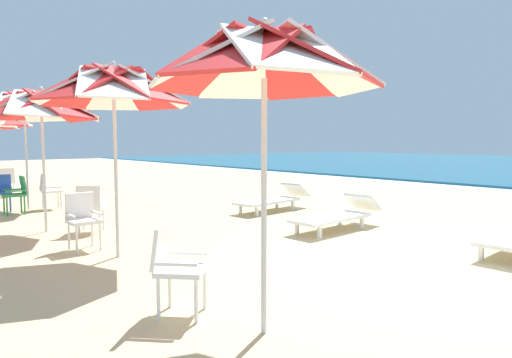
{
  "coord_description": "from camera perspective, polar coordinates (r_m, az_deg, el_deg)",
  "views": [
    {
      "loc": [
        3.06,
        -5.36,
        1.65
      ],
      "look_at": [
        -2.8,
        -0.43,
        1.0
      ],
      "focal_mm": 31.08,
      "sensor_mm": 36.0,
      "label": 1
    }
  ],
  "objects": [
    {
      "name": "beach_umbrella_1",
      "position": [
        6.58,
        -17.85,
        10.96
      ],
      "size": [
        2.19,
        2.19,
        2.76
      ],
      "color": "silver",
      "rests_on": "ground"
    },
    {
      "name": "plastic_chair_4",
      "position": [
        11.41,
        -28.39,
        -1.53
      ],
      "size": [
        0.45,
        0.47,
        0.87
      ],
      "color": "#2D8C4C",
      "rests_on": "ground"
    },
    {
      "name": "beach_umbrella_0",
      "position": [
        3.76,
        1.05,
        14.59
      ],
      "size": [
        1.97,
        1.97,
        2.66
      ],
      "color": "silver",
      "rests_on": "ground"
    },
    {
      "name": "plastic_chair_5",
      "position": [
        12.08,
        -29.95,
        -1.27
      ],
      "size": [
        0.55,
        0.52,
        0.87
      ],
      "color": "blue",
      "rests_on": "ground"
    },
    {
      "name": "beach_umbrella_3",
      "position": [
        12.06,
        -27.69,
        8.32
      ],
      "size": [
        2.34,
        2.34,
        2.89
      ],
      "color": "silver",
      "rests_on": "ground"
    },
    {
      "name": "plastic_chair_1",
      "position": [
        7.3,
        -21.44,
        -4.58
      ],
      "size": [
        0.47,
        0.44,
        0.87
      ],
      "color": "white",
      "rests_on": "ground"
    },
    {
      "name": "plastic_chair_7",
      "position": [
        15.04,
        -29.56,
        -0.17
      ],
      "size": [
        0.54,
        0.51,
        0.87
      ],
      "color": "white",
      "rests_on": "ground"
    },
    {
      "name": "plastic_chair_2",
      "position": [
        8.56,
        -20.58,
        -3.2
      ],
      "size": [
        0.62,
        0.61,
        0.87
      ],
      "color": "white",
      "rests_on": "ground"
    },
    {
      "name": "beach_umbrella_2",
      "position": [
        8.9,
        -25.9,
        8.31
      ],
      "size": [
        2.12,
        2.12,
        2.63
      ],
      "color": "silver",
      "rests_on": "ground"
    },
    {
      "name": "sun_lounger_2",
      "position": [
        8.44,
        10.42,
        -4.56
      ],
      "size": [
        0.74,
        2.18,
        0.62
      ],
      "color": "white",
      "rests_on": "ground"
    },
    {
      "name": "ground_plane",
      "position": [
        6.39,
        19.81,
        -10.42
      ],
      "size": [
        80.0,
        80.0,
        0.0
      ],
      "primitive_type": "plane",
      "color": "#D3B784"
    },
    {
      "name": "sun_lounger_3",
      "position": [
        10.55,
        2.22,
        -2.6
      ],
      "size": [
        0.86,
        2.2,
        0.62
      ],
      "color": "white",
      "rests_on": "ground"
    },
    {
      "name": "plastic_chair_3",
      "position": [
        11.88,
        -25.16,
        -1.17
      ],
      "size": [
        0.48,
        0.51,
        0.87
      ],
      "color": "white",
      "rests_on": "ground"
    },
    {
      "name": "plastic_chair_0",
      "position": [
        4.33,
        -10.41,
        -10.67
      ],
      "size": [
        0.63,
        0.63,
        0.87
      ],
      "color": "white",
      "rests_on": "ground"
    }
  ]
}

